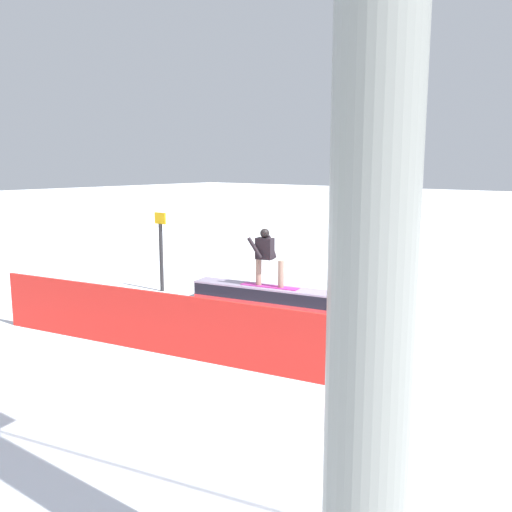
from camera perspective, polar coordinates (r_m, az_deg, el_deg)
ground_plane at (r=12.84m, az=4.22°, el=-5.67°), size 120.00×120.00×0.00m
grind_box at (r=12.79m, az=4.23°, el=-4.69°), size 5.30×1.66×0.50m
snowboarder at (r=12.90m, az=1.06°, el=0.07°), size 1.47×0.59×1.37m
safety_fence at (r=9.90m, az=-8.70°, el=-7.06°), size 7.97×1.74×1.12m
trail_marker at (r=14.76m, az=-9.79°, el=0.67°), size 0.40×0.10×2.10m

